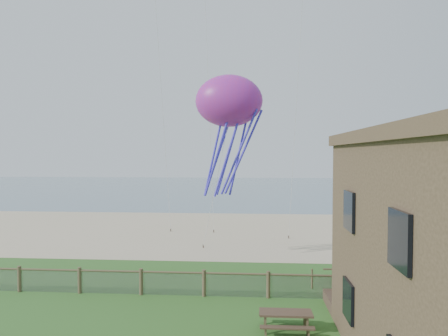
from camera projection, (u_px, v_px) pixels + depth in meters
The scene contains 5 objects.
sand_beach at pixel (226, 231), 34.65m from camera, with size 72.00×20.00×0.02m, color tan.
ocean at pixel (240, 188), 78.52m from camera, with size 160.00×68.00×0.02m, color slate.
chainlink_fence at pixel (204, 285), 18.68m from camera, with size 36.20×0.20×1.25m, color #4B402A, non-canonical shape.
picnic_table at pixel (286, 321), 14.96m from camera, with size 1.98×1.49×0.83m, color brown, non-canonical shape.
octopus_kite at pixel (229, 134), 24.93m from camera, with size 3.87×2.73×7.97m, color #F4263D, non-canonical shape.
Camera 1 is at (2.23, -12.37, 6.67)m, focal length 32.00 mm.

